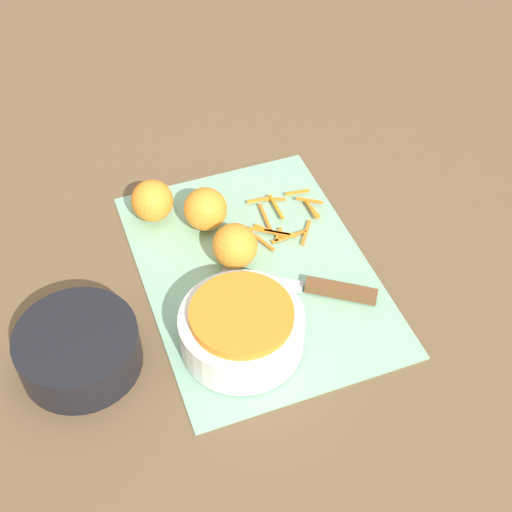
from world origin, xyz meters
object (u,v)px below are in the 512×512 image
at_px(bowl_dark, 79,349).
at_px(orange_back, 152,201).
at_px(knife, 326,288).
at_px(orange_left, 205,209).
at_px(bowl_speckled, 242,328).
at_px(orange_right, 235,246).

distance_m(bowl_dark, orange_back, 0.30).
height_order(bowl_dark, orange_back, orange_back).
bearing_deg(knife, orange_back, -16.73).
height_order(bowl_dark, orange_left, orange_left).
xyz_separation_m(orange_left, orange_back, (0.05, 0.07, -0.00)).
height_order(bowl_speckled, orange_left, bowl_speckled).
bearing_deg(orange_right, orange_left, 10.65).
bearing_deg(bowl_speckled, orange_right, -15.71).
bearing_deg(orange_right, knife, -134.37).
bearing_deg(knife, orange_right, -9.92).
bearing_deg(bowl_speckled, orange_left, -5.82).
bearing_deg(orange_right, bowl_dark, 111.33).
relative_size(orange_right, orange_back, 1.02).
distance_m(knife, orange_back, 0.32).
height_order(knife, orange_right, orange_right).
bearing_deg(knife, bowl_dark, 33.98).
height_order(bowl_dark, orange_right, orange_right).
bearing_deg(knife, bowl_speckled, 51.72).
relative_size(orange_left, orange_right, 1.00).
bearing_deg(bowl_speckled, knife, -72.73).
xyz_separation_m(bowl_speckled, orange_right, (0.15, -0.04, -0.00)).
xyz_separation_m(bowl_speckled, orange_back, (0.29, 0.05, -0.00)).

